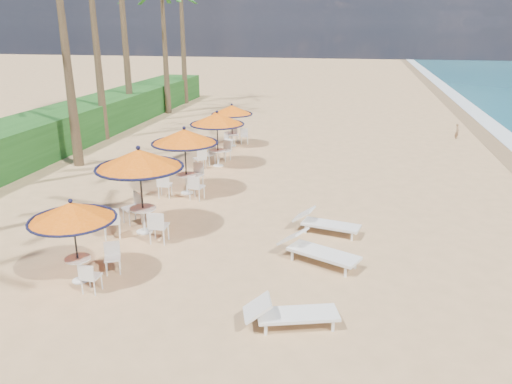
% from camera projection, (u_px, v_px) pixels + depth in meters
% --- Properties ---
extents(ground, '(160.00, 160.00, 0.00)m').
position_uv_depth(ground, '(291.00, 302.00, 11.29)').
color(ground, tan).
rests_on(ground, ground).
extents(scrub_hedge, '(3.00, 40.00, 1.80)m').
position_uv_depth(scrub_hedge, '(41.00, 135.00, 23.74)').
color(scrub_hedge, '#194716').
rests_on(scrub_hedge, ground).
extents(station_0, '(2.05, 2.05, 2.14)m').
position_uv_depth(station_0, '(75.00, 219.00, 11.67)').
color(station_0, black).
rests_on(station_0, ground).
extents(station_1, '(2.57, 2.57, 2.68)m').
position_uv_depth(station_1, '(138.00, 170.00, 14.39)').
color(station_1, black).
rests_on(station_1, ground).
extents(station_2, '(2.40, 2.40, 2.51)m').
position_uv_depth(station_2, '(185.00, 145.00, 17.85)').
color(station_2, black).
rests_on(station_2, ground).
extents(station_3, '(2.35, 2.42, 2.45)m').
position_uv_depth(station_3, '(216.00, 126.00, 21.40)').
color(station_3, black).
rests_on(station_3, ground).
extents(station_4, '(2.08, 2.08, 2.17)m').
position_uv_depth(station_4, '(233.00, 115.00, 25.02)').
color(station_4, black).
rests_on(station_4, ground).
extents(lounger_near, '(2.06, 1.16, 0.70)m').
position_uv_depth(lounger_near, '(288.00, 313.00, 10.27)').
color(lounger_near, silver).
rests_on(lounger_near, ground).
extents(lounger_mid, '(2.29, 1.54, 0.79)m').
position_uv_depth(lounger_mid, '(316.00, 249.00, 13.05)').
color(lounger_mid, silver).
rests_on(lounger_mid, ground).
extents(lounger_far, '(2.07, 1.03, 0.71)m').
position_uv_depth(lounger_far, '(324.00, 222.00, 14.90)').
color(lounger_far, silver).
rests_on(lounger_far, ground).
extents(person, '(0.30, 0.37, 0.89)m').
position_uv_depth(person, '(457.00, 131.00, 26.87)').
color(person, '#8C6847').
rests_on(person, ground).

